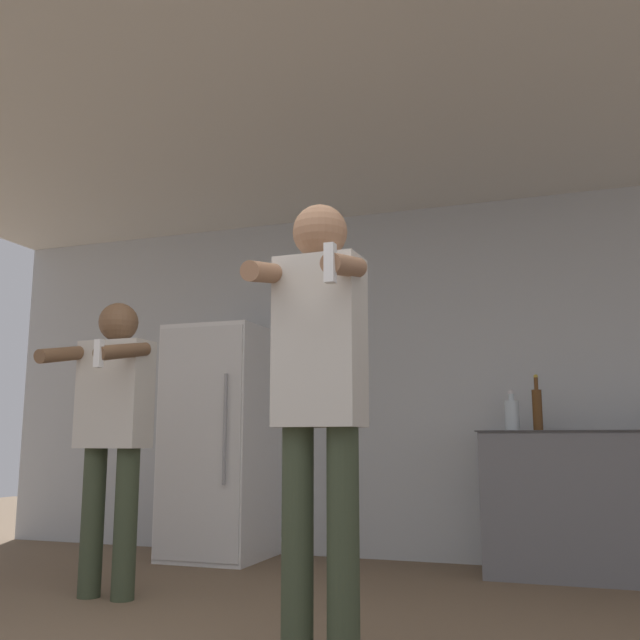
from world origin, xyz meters
TOP-DOWN VIEW (x-y plane):
  - wall_back at (0.00, 3.18)m, footprint 7.00×0.06m
  - ceiling_slab at (0.00, 1.58)m, footprint 7.00×3.67m
  - refrigerator at (-1.38, 2.80)m, footprint 0.67×0.73m
  - counter at (1.33, 2.88)m, footprint 1.70×0.59m
  - bottle_dark_rum at (0.85, 2.83)m, footprint 0.06×0.06m
  - bottle_tall_gin at (0.69, 2.83)m, footprint 0.09×0.09m
  - person_woman_foreground at (0.14, 0.63)m, footprint 0.40×0.44m
  - person_man_side at (-1.35, 1.43)m, footprint 0.45×0.53m

SIDE VIEW (x-z plane):
  - counter at x=1.33m, z-range 0.00..0.89m
  - refrigerator at x=-1.38m, z-range 0.00..1.65m
  - person_man_side at x=-1.35m, z-range 0.15..1.76m
  - bottle_tall_gin at x=0.69m, z-range 0.87..1.13m
  - bottle_dark_rum at x=0.85m, z-range 0.86..1.22m
  - person_woman_foreground at x=0.14m, z-range 0.16..1.92m
  - wall_back at x=0.00m, z-range 0.00..2.55m
  - ceiling_slab at x=0.00m, z-range 2.55..2.60m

